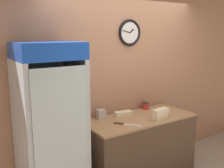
% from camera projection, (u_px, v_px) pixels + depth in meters
% --- Properties ---
extents(wall_back, '(5.20, 0.10, 2.70)m').
position_uv_depth(wall_back, '(123.00, 80.00, 3.84)').
color(wall_back, '#AD7A5B').
rests_on(wall_back, ground_plane).
extents(prep_counter, '(1.56, 0.68, 0.89)m').
position_uv_depth(prep_counter, '(139.00, 147.00, 3.70)').
color(prep_counter, '#4C3828').
rests_on(prep_counter, ground_plane).
extents(beverage_cooler, '(0.68, 0.66, 1.95)m').
position_uv_depth(beverage_cooler, '(49.00, 121.00, 2.95)').
color(beverage_cooler, '#B2B7BC').
rests_on(beverage_cooler, ground_plane).
extents(sandwich_stack_bottom, '(0.26, 0.14, 0.07)m').
position_uv_depth(sandwich_stack_bottom, '(160.00, 116.00, 3.54)').
color(sandwich_stack_bottom, beige).
rests_on(sandwich_stack_bottom, prep_counter).
extents(sandwich_stack_middle, '(0.26, 0.13, 0.07)m').
position_uv_depth(sandwich_stack_middle, '(160.00, 111.00, 3.52)').
color(sandwich_stack_middle, beige).
rests_on(sandwich_stack_middle, sandwich_stack_bottom).
extents(sandwich_flat_left, '(0.26, 0.13, 0.06)m').
position_uv_depth(sandwich_flat_left, '(123.00, 113.00, 3.68)').
color(sandwich_flat_left, beige).
rests_on(sandwich_flat_left, prep_counter).
extents(chefs_knife, '(0.28, 0.29, 0.02)m').
position_uv_depth(chefs_knife, '(124.00, 124.00, 3.33)').
color(chefs_knife, silver).
rests_on(chefs_knife, prep_counter).
extents(condiment_jar, '(0.11, 0.11, 0.11)m').
position_uv_depth(condiment_jar, '(145.00, 106.00, 3.99)').
color(condiment_jar, '#B72D23').
rests_on(condiment_jar, prep_counter).
extents(napkin_dispenser, '(0.11, 0.09, 0.12)m').
position_uv_depth(napkin_dispenser, '(101.00, 114.00, 3.56)').
color(napkin_dispenser, '#B7B2AD').
rests_on(napkin_dispenser, prep_counter).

